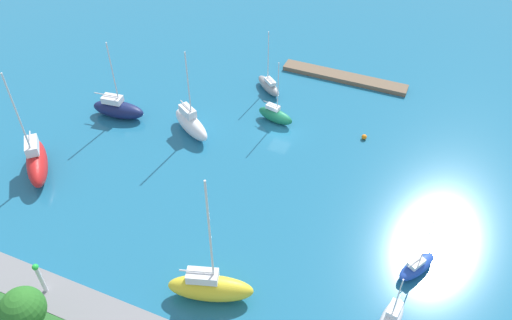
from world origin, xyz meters
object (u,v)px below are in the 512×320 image
object	(u,v)px
sailboat_red_far_south	(37,161)
sailboat_blue_by_breakwater	(417,266)
sailboat_gray_east_end	(269,85)
harbor_beacon	(40,276)
park_tree_west	(23,309)
pier_dock	(344,77)
sailboat_green_near_pier	(275,115)
sailboat_white_mid_basin	(191,123)
sailboat_white_lone_north	(391,319)
sailboat_navy_outer_mooring	(118,109)
mooring_buoy_orange	(364,137)
sailboat_yellow_lone_south	(210,287)

from	to	relation	value
sailboat_red_far_south	sailboat_blue_by_breakwater	xyz separation A→B (m)	(-42.45, -2.92, -0.90)
sailboat_red_far_south	sailboat_gray_east_end	xyz separation A→B (m)	(-18.13, -25.86, -0.82)
harbor_beacon	park_tree_west	xyz separation A→B (m)	(-2.39, 3.86, 1.99)
pier_dock	sailboat_green_near_pier	xyz separation A→B (m)	(5.55, 13.23, 0.72)
harbor_beacon	sailboat_white_mid_basin	size ratio (longest dim) A/B	0.32
sailboat_white_lone_north	sailboat_blue_by_breakwater	size ratio (longest dim) A/B	0.92
pier_dock	sailboat_green_near_pier	bearing A→B (deg)	67.24
park_tree_west	sailboat_red_far_south	size ratio (longest dim) A/B	0.44
harbor_beacon	sailboat_red_far_south	size ratio (longest dim) A/B	0.27
harbor_beacon	sailboat_navy_outer_mooring	world-z (taller)	sailboat_navy_outer_mooring
harbor_beacon	sailboat_green_near_pier	size ratio (longest dim) A/B	0.42
sailboat_gray_east_end	mooring_buoy_orange	xyz separation A→B (m)	(-14.95, 5.29, -0.54)
pier_dock	mooring_buoy_orange	xyz separation A→B (m)	(-5.97, 12.24, 0.01)
sailboat_blue_by_breakwater	pier_dock	bearing A→B (deg)	56.68
sailboat_blue_by_breakwater	mooring_buoy_orange	distance (m)	19.99
pier_dock	mooring_buoy_orange	distance (m)	13.62
park_tree_west	sailboat_red_far_south	distance (m)	22.68
sailboat_yellow_lone_south	sailboat_white_mid_basin	xyz separation A→B (m)	(13.04, -20.54, -0.05)
sailboat_gray_east_end	sailboat_red_far_south	bearing A→B (deg)	94.40
pier_dock	sailboat_white_mid_basin	size ratio (longest dim) A/B	1.54
sailboat_white_mid_basin	sailboat_red_far_south	bearing A→B (deg)	-102.44
sailboat_red_far_south	mooring_buoy_orange	world-z (taller)	sailboat_red_far_south
sailboat_gray_east_end	sailboat_blue_by_breakwater	distance (m)	33.43
sailboat_navy_outer_mooring	park_tree_west	bearing A→B (deg)	-74.14
sailboat_blue_by_breakwater	sailboat_white_mid_basin	world-z (taller)	sailboat_white_mid_basin
sailboat_white_lone_north	sailboat_yellow_lone_south	world-z (taller)	sailboat_yellow_lone_south
sailboat_green_near_pier	sailboat_white_mid_basin	bearing A→B (deg)	-134.30
sailboat_white_lone_north	sailboat_blue_by_breakwater	distance (m)	6.65
sailboat_blue_by_breakwater	sailboat_yellow_lone_south	size ratio (longest dim) A/B	0.51
sailboat_white_lone_north	mooring_buoy_orange	size ratio (longest dim) A/B	10.66
mooring_buoy_orange	sailboat_green_near_pier	bearing A→B (deg)	4.91
park_tree_west	sailboat_white_lone_north	world-z (taller)	park_tree_west
sailboat_green_near_pier	mooring_buoy_orange	xyz separation A→B (m)	(-11.52, -0.99, -0.71)
harbor_beacon	sailboat_white_lone_north	world-z (taller)	sailboat_white_lone_north
park_tree_west	mooring_buoy_orange	xyz separation A→B (m)	(-18.46, -37.52, -5.08)
pier_dock	sailboat_gray_east_end	size ratio (longest dim) A/B	2.02
sailboat_gray_east_end	sailboat_blue_by_breakwater	size ratio (longest dim) A/B	1.18
sailboat_white_lone_north	mooring_buoy_orange	xyz separation A→B (m)	(8.25, -24.20, -0.59)
sailboat_gray_east_end	mooring_buoy_orange	size ratio (longest dim) A/B	13.69
harbor_beacon	sailboat_gray_east_end	distance (m)	39.47
park_tree_west	mooring_buoy_orange	size ratio (longest dim) A/B	9.11
sailboat_gray_east_end	sailboat_white_mid_basin	world-z (taller)	sailboat_white_mid_basin
sailboat_white_mid_basin	sailboat_yellow_lone_south	bearing A→B (deg)	-26.56
park_tree_west	sailboat_gray_east_end	size ratio (longest dim) A/B	0.67
sailboat_green_near_pier	sailboat_gray_east_end	distance (m)	7.15
pier_dock	sailboat_red_far_south	world-z (taller)	sailboat_red_far_south
pier_dock	sailboat_navy_outer_mooring	world-z (taller)	sailboat_navy_outer_mooring
sailboat_yellow_lone_south	pier_dock	bearing A→B (deg)	70.29
sailboat_red_far_south	sailboat_white_mid_basin	xyz separation A→B (m)	(-12.65, -13.35, -0.25)
pier_dock	sailboat_blue_by_breakwater	bearing A→B (deg)	117.17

